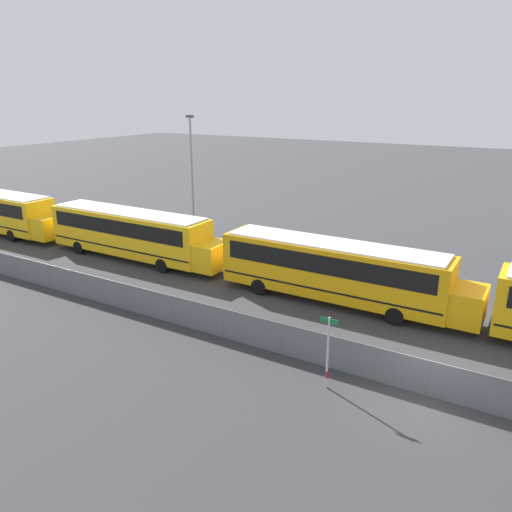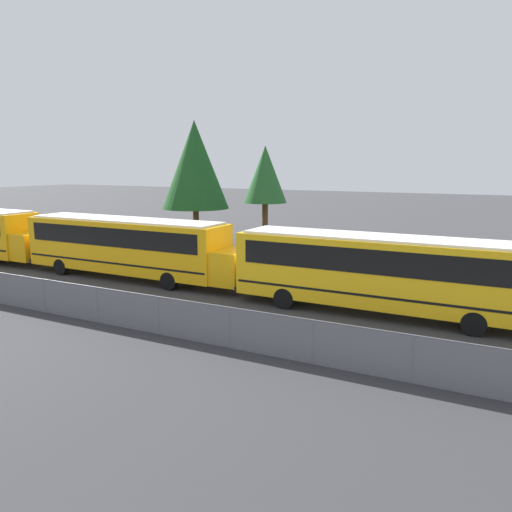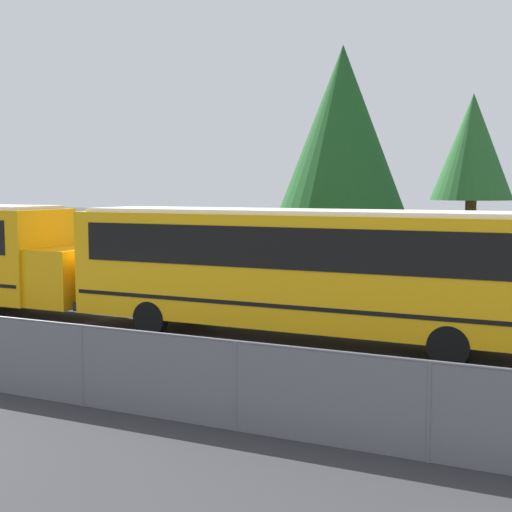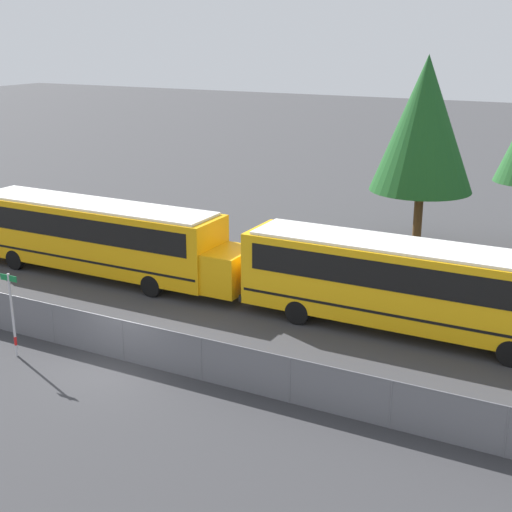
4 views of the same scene
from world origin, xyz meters
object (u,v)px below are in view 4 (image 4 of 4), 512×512
Objects in this scene: school_bus_3 at (100,234)px; school_bus_4 at (417,283)px; tree_2 at (424,124)px; street_sign at (12,313)px.

school_bus_3 and school_bus_4 have the same top height.
tree_2 reaches higher than school_bus_4.
tree_2 is (8.35, 18.79, 4.59)m from street_sign.
street_sign is at bearing -144.54° from school_bus_4.
tree_2 is at bearing 105.22° from school_bus_4.
school_bus_4 reaches higher than street_sign.
school_bus_3 is 1.47× the size of tree_2.
street_sign is at bearing -113.96° from tree_2.
school_bus_3 is at bearing 109.61° from street_sign.
street_sign is at bearing -70.39° from school_bus_3.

